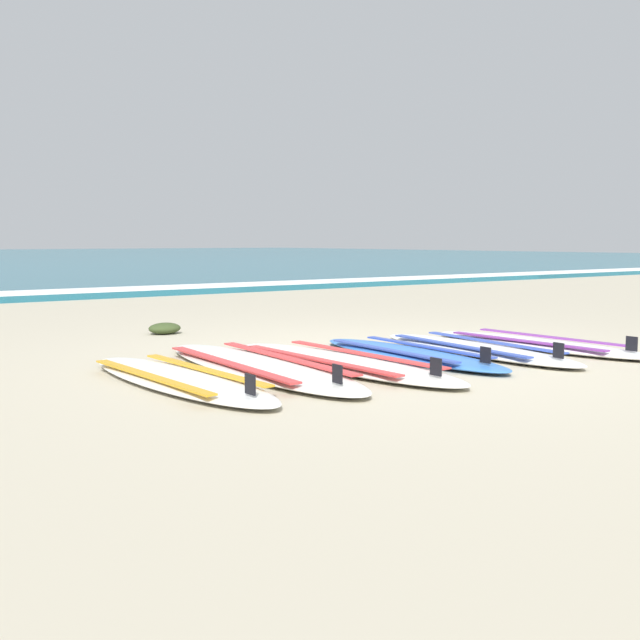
{
  "coord_description": "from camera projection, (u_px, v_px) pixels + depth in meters",
  "views": [
    {
      "loc": [
        -3.69,
        -4.35,
        0.9
      ],
      "look_at": [
        -0.28,
        0.56,
        0.25
      ],
      "focal_mm": 41.44,
      "sensor_mm": 36.0,
      "label": 1
    }
  ],
  "objects": [
    {
      "name": "surfboard_3",
      "position": [
        409.0,
        354.0,
        5.62
      ],
      "size": [
        0.5,
        1.97,
        0.18
      ],
      "color": "#3875CC",
      "rests_on": "ground"
    },
    {
      "name": "surfboard_2",
      "position": [
        340.0,
        362.0,
        5.24
      ],
      "size": [
        0.73,
        2.36,
        0.18
      ],
      "color": "silver",
      "rests_on": "ground"
    },
    {
      "name": "surfboard_4",
      "position": [
        475.0,
        349.0,
        5.88
      ],
      "size": [
        0.6,
        2.12,
        0.18
      ],
      "color": "white",
      "rests_on": "ground"
    },
    {
      "name": "ground_plane",
      "position": [
        391.0,
        356.0,
        5.73
      ],
      "size": [
        80.0,
        80.0,
        0.0
      ],
      "primitive_type": "plane",
      "color": "#B7AD93"
    },
    {
      "name": "wave_foam_strip",
      "position": [
        90.0,
        293.0,
        11.77
      ],
      "size": [
        80.0,
        1.09,
        0.11
      ],
      "primitive_type": "cube",
      "color": "white",
      "rests_on": "ground"
    },
    {
      "name": "seaweed_clump_mid_sand",
      "position": [
        165.0,
        328.0,
        7.09
      ],
      "size": [
        0.31,
        0.25,
        0.11
      ],
      "primitive_type": "ellipsoid",
      "color": "#384723",
      "rests_on": "ground"
    },
    {
      "name": "surfboard_1",
      "position": [
        257.0,
        366.0,
        5.07
      ],
      "size": [
        0.65,
        2.46,
        0.18
      ],
      "color": "silver",
      "rests_on": "ground"
    },
    {
      "name": "surfboard_0",
      "position": [
        178.0,
        379.0,
        4.6
      ],
      "size": [
        0.68,
        2.12,
        0.18
      ],
      "color": "white",
      "rests_on": "ground"
    },
    {
      "name": "surfboard_5",
      "position": [
        538.0,
        344.0,
        6.16
      ],
      "size": [
        0.68,
        2.12,
        0.18
      ],
      "color": "white",
      "rests_on": "ground"
    }
  ]
}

